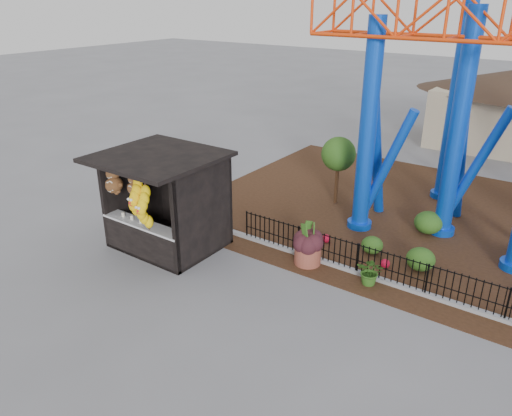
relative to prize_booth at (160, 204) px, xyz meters
The scene contains 9 objects.
ground 3.51m from the prize_booth, 16.60° to the right, with size 120.00×120.00×0.00m, color slate.
mulch_bed 10.10m from the prize_booth, 45.33° to the left, with size 18.00×12.00×0.02m, color #331E11.
curb 7.47m from the prize_booth, 16.66° to the left, with size 18.00×0.18×0.12m, color gray.
prize_booth is the anchor object (origin of this frame).
picket_fence 8.26m from the prize_booth, 14.85° to the left, with size 12.20×0.06×1.00m, color black, non-canonical shape.
terracotta_planter 4.84m from the prize_booth, 22.59° to the left, with size 0.81×0.81×0.63m, color brown.
planter_foliage 4.72m from the prize_booth, 22.59° to the left, with size 0.70×0.70×0.64m, color black.
potted_plant 6.70m from the prize_booth, 15.81° to the left, with size 0.75×0.65×0.83m, color #245218.
landscaping 8.94m from the prize_booth, 32.32° to the left, with size 8.12×3.72×0.76m.
Camera 1 is at (7.73, -9.03, 7.58)m, focal length 35.00 mm.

